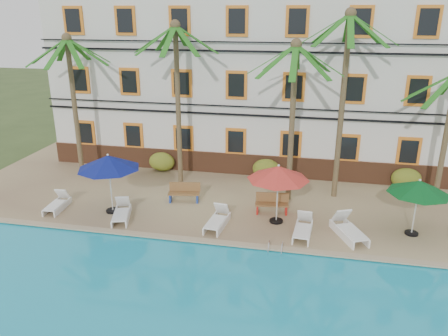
% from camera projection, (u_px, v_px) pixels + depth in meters
% --- Properties ---
extents(ground, '(100.00, 100.00, 0.00)m').
position_uv_depth(ground, '(241.00, 240.00, 18.08)').
color(ground, '#384C23').
rests_on(ground, ground).
extents(pool_deck, '(30.00, 12.00, 0.25)m').
position_uv_depth(pool_deck, '(257.00, 191.00, 22.65)').
color(pool_deck, tan).
rests_on(pool_deck, ground).
extents(pool_coping, '(30.00, 0.35, 0.06)m').
position_uv_depth(pool_coping, '(238.00, 244.00, 17.15)').
color(pool_coping, tan).
rests_on(pool_coping, pool_deck).
extents(hotel_building, '(25.40, 6.44, 10.22)m').
position_uv_depth(hotel_building, '(271.00, 76.00, 25.46)').
color(hotel_building, silver).
rests_on(hotel_building, pool_deck).
extents(palm_a, '(4.26, 4.26, 7.66)m').
position_uv_depth(palm_a, '(72.00, 87.00, 22.74)').
color(palm_a, brown).
rests_on(palm_a, pool_deck).
extents(palm_b, '(4.26, 4.26, 8.31)m').
position_uv_depth(palm_b, '(177.00, 83.00, 21.81)').
color(palm_b, brown).
rests_on(palm_b, pool_deck).
extents(palm_c, '(4.26, 4.26, 7.57)m').
position_uv_depth(palm_c, '(293.00, 100.00, 19.73)').
color(palm_c, brown).
rests_on(palm_c, pool_deck).
extents(palm_d, '(4.26, 4.26, 8.84)m').
position_uv_depth(palm_d, '(344.00, 83.00, 19.83)').
color(palm_d, brown).
rests_on(palm_d, pool_deck).
extents(shrub_left, '(1.50, 0.90, 1.10)m').
position_uv_depth(shrub_left, '(162.00, 162.00, 24.98)').
color(shrub_left, '#205B1A').
rests_on(shrub_left, pool_deck).
extents(shrub_mid, '(1.50, 0.90, 1.10)m').
position_uv_depth(shrub_mid, '(266.00, 169.00, 23.84)').
color(shrub_mid, '#205B1A').
rests_on(shrub_mid, pool_deck).
extents(shrub_right, '(1.50, 0.90, 1.10)m').
position_uv_depth(shrub_right, '(406.00, 178.00, 22.47)').
color(shrub_right, '#205B1A').
rests_on(shrub_right, pool_deck).
extents(umbrella_blue, '(2.80, 2.80, 2.79)m').
position_uv_depth(umbrella_blue, '(108.00, 162.00, 19.23)').
color(umbrella_blue, black).
rests_on(umbrella_blue, pool_deck).
extents(umbrella_red, '(2.66, 2.66, 2.66)m').
position_uv_depth(umbrella_red, '(278.00, 173.00, 18.29)').
color(umbrella_red, black).
rests_on(umbrella_red, pool_deck).
extents(umbrella_green, '(2.44, 2.44, 2.44)m').
position_uv_depth(umbrella_green, '(419.00, 187.00, 17.30)').
color(umbrella_green, black).
rests_on(umbrella_green, pool_deck).
extents(lounger_a, '(0.75, 1.78, 0.82)m').
position_uv_depth(lounger_a, '(58.00, 204.00, 20.21)').
color(lounger_a, white).
rests_on(lounger_a, pool_deck).
extents(lounger_b, '(1.17, 1.98, 0.88)m').
position_uv_depth(lounger_b, '(122.00, 213.00, 19.26)').
color(lounger_b, white).
rests_on(lounger_b, pool_deck).
extents(lounger_c, '(0.86, 1.93, 0.89)m').
position_uv_depth(lounger_c, '(217.00, 220.00, 18.58)').
color(lounger_c, white).
rests_on(lounger_c, pool_deck).
extents(lounger_d, '(0.80, 1.92, 0.88)m').
position_uv_depth(lounger_d, '(303.00, 228.00, 17.86)').
color(lounger_d, white).
rests_on(lounger_d, pool_deck).
extents(lounger_e, '(1.53, 2.18, 0.98)m').
position_uv_depth(lounger_e, '(348.00, 229.00, 17.72)').
color(lounger_e, white).
rests_on(lounger_e, pool_deck).
extents(bench_left, '(1.56, 0.72, 0.93)m').
position_uv_depth(bench_left, '(184.00, 192.00, 20.99)').
color(bench_left, olive).
rests_on(bench_left, pool_deck).
extents(bench_right, '(1.55, 0.67, 0.93)m').
position_uv_depth(bench_right, '(272.00, 203.00, 19.79)').
color(bench_right, olive).
rests_on(bench_right, pool_deck).
extents(pool_ladder, '(0.54, 0.74, 0.74)m').
position_uv_depth(pool_ladder, '(275.00, 250.00, 16.79)').
color(pool_ladder, silver).
rests_on(pool_ladder, ground).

